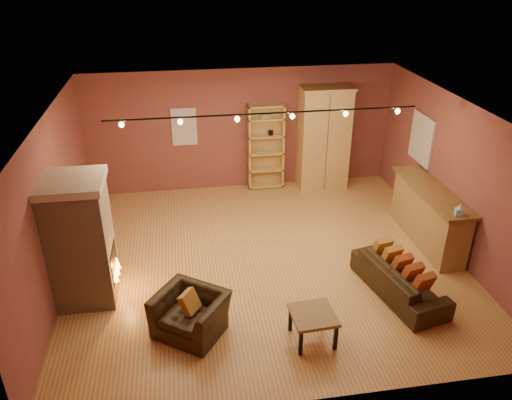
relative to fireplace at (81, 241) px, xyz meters
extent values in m
plane|color=#AB773C|center=(3.04, 0.60, -1.06)|extent=(7.00, 7.00, 0.00)
plane|color=brown|center=(3.04, 0.60, 1.74)|extent=(7.00, 7.00, 0.00)
cube|color=brown|center=(3.04, 3.85, 0.34)|extent=(7.00, 0.02, 2.80)
cube|color=brown|center=(-0.46, 0.60, 0.34)|extent=(0.02, 6.50, 2.80)
cube|color=brown|center=(6.54, 0.60, 0.34)|extent=(0.02, 6.50, 2.80)
cube|color=tan|center=(-0.01, 0.00, -0.06)|extent=(0.90, 0.90, 2.00)
cube|color=beige|center=(-0.01, 0.00, 1.00)|extent=(0.98, 0.98, 0.12)
cube|color=black|center=(0.40, 0.00, -0.46)|extent=(0.10, 0.65, 0.55)
cone|color=orange|center=(0.46, 0.00, -0.58)|extent=(0.10, 0.10, 0.22)
cube|color=silver|center=(1.74, 3.83, 0.49)|extent=(0.56, 0.04, 0.86)
cube|color=#D9B369|center=(3.58, 3.83, -0.05)|extent=(0.82, 0.04, 2.02)
cube|color=#D9B369|center=(3.19, 3.69, -0.05)|extent=(0.04, 0.32, 2.02)
cube|color=#D9B369|center=(3.97, 3.69, -0.05)|extent=(0.04, 0.32, 2.02)
cube|color=gray|center=(3.44, 3.69, -0.16)|extent=(0.18, 0.12, 0.05)
cube|color=black|center=(3.69, 3.69, 0.29)|extent=(0.10, 0.10, 0.12)
cube|color=#D9B369|center=(3.58, 3.69, -1.02)|extent=(0.82, 0.32, 0.04)
cube|color=#D9B369|center=(3.58, 3.69, -0.60)|extent=(0.82, 0.32, 0.04)
cube|color=#D9B369|center=(3.58, 3.69, -0.19)|extent=(0.82, 0.32, 0.03)
cube|color=#D9B369|center=(3.58, 3.69, 0.22)|extent=(0.82, 0.32, 0.04)
cube|color=#D9B369|center=(3.58, 3.69, 0.64)|extent=(0.82, 0.32, 0.04)
cube|color=#D9B369|center=(3.58, 3.69, 0.94)|extent=(0.82, 0.32, 0.04)
cube|color=#D9B369|center=(4.91, 3.54, 0.12)|extent=(1.12, 0.61, 2.35)
cube|color=brown|center=(4.91, 3.24, 0.12)|extent=(0.02, 0.01, 2.25)
cube|color=#D9B369|center=(4.91, 3.54, 1.32)|extent=(1.18, 0.67, 0.06)
cube|color=#AC874F|center=(6.24, 0.77, -0.54)|extent=(0.50, 2.20, 1.05)
cube|color=brown|center=(6.24, 0.77, 0.02)|extent=(0.62, 2.32, 0.06)
cube|color=#84B8D4|center=(6.19, -0.23, 0.11)|extent=(0.14, 0.14, 0.11)
cone|color=white|center=(6.19, -0.23, 0.21)|extent=(0.08, 0.08, 0.10)
cube|color=silver|center=(6.51, 2.00, 0.59)|extent=(0.05, 0.90, 1.00)
imported|color=black|center=(5.04, -0.73, -0.70)|extent=(0.92, 1.93, 0.73)
cube|color=#A84721|center=(5.15, -1.27, -0.47)|extent=(0.34, 0.29, 0.36)
cube|color=#A84721|center=(5.09, -1.00, -0.47)|extent=(0.34, 0.29, 0.36)
cube|color=#A84721|center=(5.04, -0.73, -0.47)|extent=(0.34, 0.29, 0.36)
cube|color=#B6792E|center=(4.98, -0.46, -0.47)|extent=(0.34, 0.29, 0.36)
cube|color=#B6792E|center=(4.92, -0.19, -0.47)|extent=(0.34, 0.29, 0.36)
imported|color=black|center=(1.61, -1.11, -0.63)|extent=(1.17, 1.09, 0.86)
cube|color=#B6792E|center=(1.61, -1.11, -0.52)|extent=(0.36, 0.38, 0.34)
cube|color=brown|center=(3.35, -1.57, -0.61)|extent=(0.66, 0.66, 0.05)
cube|color=black|center=(3.09, -1.83, -0.85)|extent=(0.05, 0.05, 0.42)
cube|color=black|center=(3.61, -1.83, -0.85)|extent=(0.05, 0.05, 0.42)
cube|color=black|center=(3.09, -1.31, -0.85)|extent=(0.05, 0.05, 0.42)
cube|color=black|center=(3.61, -1.31, -0.85)|extent=(0.05, 0.05, 0.42)
cylinder|color=black|center=(3.04, 0.80, 1.66)|extent=(5.20, 0.03, 0.03)
sphere|color=#FFD88C|center=(0.74, 0.80, 1.59)|extent=(0.09, 0.09, 0.09)
sphere|color=#FFD88C|center=(1.66, 0.80, 1.59)|extent=(0.09, 0.09, 0.09)
sphere|color=#FFD88C|center=(2.58, 0.80, 1.59)|extent=(0.09, 0.09, 0.09)
sphere|color=#FFD88C|center=(3.50, 0.80, 1.59)|extent=(0.09, 0.09, 0.09)
sphere|color=#FFD88C|center=(4.42, 0.80, 1.59)|extent=(0.09, 0.09, 0.09)
sphere|color=#FFD88C|center=(5.34, 0.80, 1.59)|extent=(0.09, 0.09, 0.09)
camera|label=1|loc=(1.66, -6.98, 4.10)|focal=35.00mm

